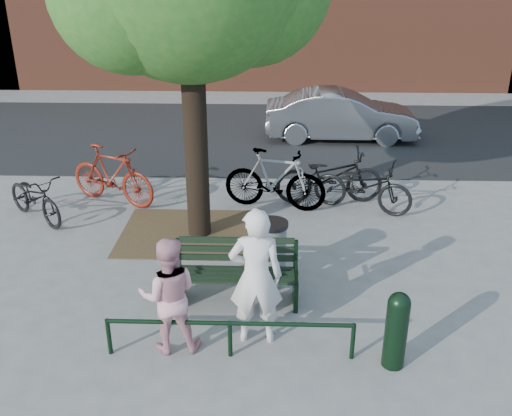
{
  "coord_description": "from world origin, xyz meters",
  "views": [
    {
      "loc": [
        0.5,
        -6.93,
        4.54
      ],
      "look_at": [
        0.25,
        1.0,
        1.04
      ],
      "focal_mm": 40.0,
      "sensor_mm": 36.0,
      "label": 1
    }
  ],
  "objects_px": {
    "park_bench": "(236,270)",
    "bicycle_c": "(329,176)",
    "person_left": "(256,277)",
    "person_right": "(169,295)",
    "litter_bin": "(272,252)",
    "bollard": "(397,327)",
    "parked_car": "(341,115)"
  },
  "relations": [
    {
      "from": "bollard",
      "to": "parked_car",
      "type": "distance_m",
      "value": 9.4
    },
    {
      "from": "park_bench",
      "to": "person_left",
      "type": "bearing_deg",
      "value": -71.63
    },
    {
      "from": "person_left",
      "to": "person_right",
      "type": "xyz_separation_m",
      "value": [
        -1.06,
        -0.21,
        -0.16
      ]
    },
    {
      "from": "parked_car",
      "to": "park_bench",
      "type": "bearing_deg",
      "value": 164.6
    },
    {
      "from": "litter_bin",
      "to": "parked_car",
      "type": "xyz_separation_m",
      "value": [
        1.8,
        7.49,
        0.16
      ]
    },
    {
      "from": "litter_bin",
      "to": "bollard",
      "type": "bearing_deg",
      "value": -51.99
    },
    {
      "from": "park_bench",
      "to": "bollard",
      "type": "height_order",
      "value": "bollard"
    },
    {
      "from": "bollard",
      "to": "person_right",
      "type": "bearing_deg",
      "value": 174.68
    },
    {
      "from": "park_bench",
      "to": "litter_bin",
      "type": "height_order",
      "value": "litter_bin"
    },
    {
      "from": "person_right",
      "to": "bollard",
      "type": "distance_m",
      "value": 2.75
    },
    {
      "from": "park_bench",
      "to": "bicycle_c",
      "type": "height_order",
      "value": "bicycle_c"
    },
    {
      "from": "bicycle_c",
      "to": "parked_car",
      "type": "relative_size",
      "value": 0.53
    },
    {
      "from": "person_right",
      "to": "litter_bin",
      "type": "relative_size",
      "value": 1.54
    },
    {
      "from": "person_left",
      "to": "bollard",
      "type": "bearing_deg",
      "value": 163.22
    },
    {
      "from": "bollard",
      "to": "bicycle_c",
      "type": "relative_size",
      "value": 0.47
    },
    {
      "from": "park_bench",
      "to": "person_left",
      "type": "xyz_separation_m",
      "value": [
        0.31,
        -0.92,
        0.44
      ]
    },
    {
      "from": "park_bench",
      "to": "parked_car",
      "type": "distance_m",
      "value": 8.34
    },
    {
      "from": "bollard",
      "to": "litter_bin",
      "type": "xyz_separation_m",
      "value": [
        -1.49,
        1.9,
        -0.04
      ]
    },
    {
      "from": "park_bench",
      "to": "litter_bin",
      "type": "distance_m",
      "value": 0.72
    },
    {
      "from": "person_right",
      "to": "litter_bin",
      "type": "xyz_separation_m",
      "value": [
        1.24,
        1.65,
        -0.26
      ]
    },
    {
      "from": "person_right",
      "to": "bicycle_c",
      "type": "relative_size",
      "value": 0.72
    },
    {
      "from": "bollard",
      "to": "park_bench",
      "type": "bearing_deg",
      "value": 145.09
    },
    {
      "from": "person_left",
      "to": "parked_car",
      "type": "relative_size",
      "value": 0.46
    },
    {
      "from": "bicycle_c",
      "to": "parked_car",
      "type": "distance_m",
      "value": 4.43
    },
    {
      "from": "bollard",
      "to": "parked_car",
      "type": "xyz_separation_m",
      "value": [
        0.32,
        9.39,
        0.12
      ]
    },
    {
      "from": "litter_bin",
      "to": "bicycle_c",
      "type": "relative_size",
      "value": 0.47
    },
    {
      "from": "bollard",
      "to": "bicycle_c",
      "type": "height_order",
      "value": "bicycle_c"
    },
    {
      "from": "bollard",
      "to": "parked_car",
      "type": "height_order",
      "value": "parked_car"
    },
    {
      "from": "person_left",
      "to": "person_right",
      "type": "height_order",
      "value": "person_left"
    },
    {
      "from": "person_left",
      "to": "bicycle_c",
      "type": "height_order",
      "value": "person_left"
    },
    {
      "from": "person_left",
      "to": "bollard",
      "type": "distance_m",
      "value": 1.78
    },
    {
      "from": "litter_bin",
      "to": "bicycle_c",
      "type": "distance_m",
      "value": 3.31
    }
  ]
}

